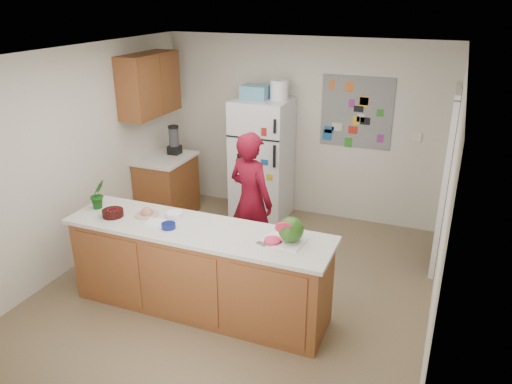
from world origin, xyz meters
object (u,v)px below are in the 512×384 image
at_px(refrigerator, 262,160).
at_px(person, 251,201).
at_px(watermelon, 291,229).
at_px(cherry_bowl, 113,213).

distance_m(refrigerator, person, 1.38).
relative_size(refrigerator, person, 1.05).
relative_size(refrigerator, watermelon, 7.27).
xyz_separation_m(watermelon, cherry_bowl, (-1.85, -0.13, -0.09)).
relative_size(watermelon, cherry_bowl, 1.10).
relative_size(person, cherry_bowl, 7.64).
xyz_separation_m(person, watermelon, (0.80, -0.99, 0.24)).
bearing_deg(person, cherry_bowl, 66.42).
bearing_deg(watermelon, refrigerator, 116.99).
bearing_deg(watermelon, cherry_bowl, -175.86).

